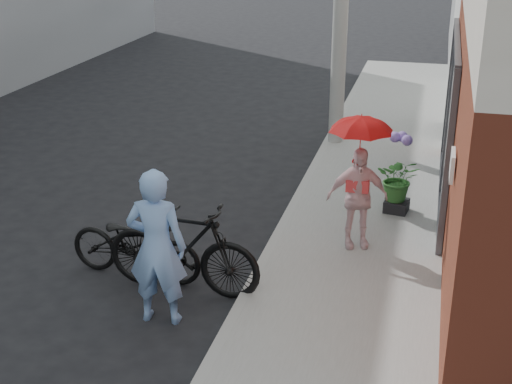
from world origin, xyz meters
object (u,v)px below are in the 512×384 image
at_px(officer, 157,247).
at_px(planter, 396,206).
at_px(bike_right, 183,248).
at_px(kimono_woman, 357,198).
at_px(bike_left, 135,243).

xyz_separation_m(officer, planter, (2.40, 3.54, -0.71)).
height_order(bike_right, kimono_woman, kimono_woman).
height_order(officer, planter, officer).
relative_size(bike_left, planter, 5.24).
distance_m(bike_left, bike_right, 0.75).
bearing_deg(kimono_woman, officer, -148.64).
height_order(bike_right, planter, bike_right).
xyz_separation_m(officer, bike_right, (0.04, 0.67, -0.33)).
bearing_deg(bike_right, bike_left, 77.00).
bearing_deg(planter, bike_right, -129.43).
height_order(officer, kimono_woman, officer).
relative_size(bike_right, kimono_woman, 1.41).
height_order(kimono_woman, planter, kimono_woman).
relative_size(kimono_woman, planter, 4.09).
xyz_separation_m(bike_right, kimono_woman, (1.89, 1.56, 0.23)).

